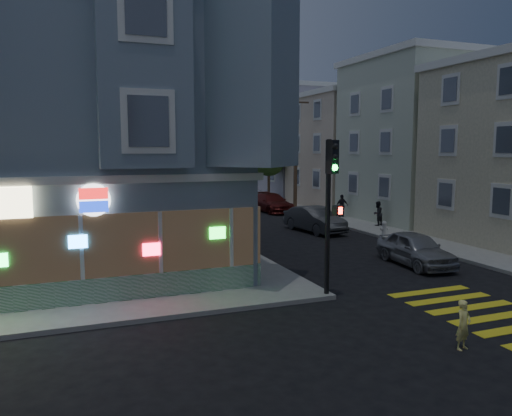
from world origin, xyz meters
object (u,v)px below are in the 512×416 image
parked_car_c (271,203)px  traffic_signal (331,191)px  street_tree_far (240,158)px  parked_car_b (315,219)px  parked_car_a (416,249)px  fire_hydrant (384,228)px  street_tree_near (269,160)px  utility_pole (296,150)px  parked_car_d (251,195)px  pedestrian_a (377,213)px  pedestrian_b (342,206)px  running_child (463,325)px

parked_car_c → traffic_signal: 23.00m
street_tree_far → parked_car_b: (-3.60, -23.80, -3.18)m
parked_car_a → fire_hydrant: (2.70, 6.02, -0.15)m
parked_car_c → street_tree_near: bearing=66.4°
utility_pole → parked_car_a: size_ratio=2.15×
parked_car_d → parked_car_b: bearing=-103.0°
fire_hydrant → parked_car_d: bearing=91.8°
street_tree_far → parked_car_b: size_ratio=1.16×
pedestrian_a → parked_car_a: 10.13m
pedestrian_b → fire_hydrant: size_ratio=1.99×
pedestrian_b → traffic_signal: size_ratio=0.31×
utility_pole → parked_car_b: (-3.40, -9.80, -4.04)m
parked_car_b → traffic_signal: size_ratio=0.90×
street_tree_near → parked_car_c: size_ratio=1.07×
parked_car_d → street_tree_near: bearing=-29.8°
pedestrian_a → traffic_signal: (-10.18, -11.99, 2.68)m
street_tree_far → parked_car_d: street_tree_far is taller
street_tree_near → parked_car_d: (-1.50, 0.67, -3.24)m
running_child → parked_car_a: 9.08m
pedestrian_b → fire_hydrant: bearing=76.7°
street_tree_near → pedestrian_a: bearing=-87.1°
parked_car_b → parked_car_d: parked_car_b is taller
street_tree_near → parked_car_a: size_ratio=1.26×
parked_car_a → parked_car_b: parked_car_b is taller
parked_car_b → fire_hydrant: bearing=-56.9°
parked_car_b → parked_car_d: 16.60m
running_child → parked_car_c: bearing=61.8°
pedestrian_b → street_tree_near: bearing=-86.4°
running_child → parked_car_b: (4.75, 16.91, 0.13)m
street_tree_far → parked_car_a: size_ratio=1.26×
pedestrian_a → pedestrian_b: pedestrian_b is taller
pedestrian_a → traffic_signal: traffic_signal is taller
parked_car_d → traffic_signal: size_ratio=0.98×
parked_car_a → traffic_signal: size_ratio=0.82×
parked_car_c → parked_car_b: bearing=-100.6°
parked_car_b → fire_hydrant: 4.15m
utility_pole → parked_car_a: utility_pole is taller
running_child → pedestrian_a: pedestrian_a is taller
parked_car_a → parked_car_c: (1.29, 18.84, 0.01)m
pedestrian_a → running_child: bearing=39.1°
street_tree_far → fire_hydrant: (-0.90, -26.95, -3.37)m
street_tree_near → pedestrian_b: 11.96m
pedestrian_a → parked_car_b: size_ratio=0.33×
pedestrian_a → pedestrian_b: bearing=-112.4°
pedestrian_a → street_tree_far: bearing=-110.5°
utility_pole → running_child: bearing=-107.0°
running_child → parked_car_d: bearing=63.0°
running_child → pedestrian_b: 23.05m
traffic_signal → parked_car_d: bearing=54.8°
running_child → parked_car_a: bearing=43.0°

